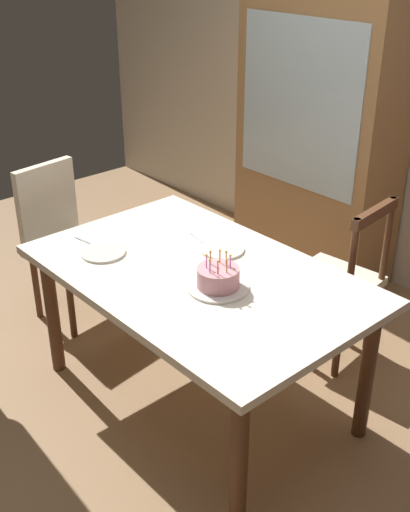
# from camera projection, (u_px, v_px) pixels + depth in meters

# --- Properties ---
(ground) EXTENTS (6.40, 6.40, 0.00)m
(ground) POSITION_uv_depth(u_px,v_px,m) (199.00, 398.00, 3.32)
(ground) COLOR #93704C
(dining_table) EXTENTS (1.62, 1.02, 0.75)m
(dining_table) POSITION_uv_depth(u_px,v_px,m) (198.00, 287.00, 3.01)
(dining_table) COLOR silver
(dining_table) RESTS_ON ground
(birthday_cake) EXTENTS (0.28, 0.28, 0.17)m
(birthday_cake) POSITION_uv_depth(u_px,v_px,m) (218.00, 279.00, 2.81)
(birthday_cake) COLOR silver
(birthday_cake) RESTS_ON dining_table
(plate_near_celebrant) EXTENTS (0.22, 0.22, 0.01)m
(plate_near_celebrant) POSITION_uv_depth(u_px,v_px,m) (103.00, 253.00, 3.13)
(plate_near_celebrant) COLOR silver
(plate_near_celebrant) RESTS_ON dining_table
(plate_far_side) EXTENTS (0.22, 0.22, 0.01)m
(plate_far_side) POSITION_uv_depth(u_px,v_px,m) (222.00, 249.00, 3.16)
(plate_far_side) COLOR silver
(plate_far_side) RESTS_ON dining_table
(fork_near_celebrant) EXTENTS (0.18, 0.05, 0.01)m
(fork_near_celebrant) POSITION_uv_depth(u_px,v_px,m) (87.00, 242.00, 3.24)
(fork_near_celebrant) COLOR silver
(fork_near_celebrant) RESTS_ON dining_table
(fork_far_side) EXTENTS (0.18, 0.05, 0.01)m
(fork_far_side) POSITION_uv_depth(u_px,v_px,m) (200.00, 240.00, 3.26)
(fork_far_side) COLOR silver
(fork_far_side) RESTS_ON dining_table
(chair_spindle_back) EXTENTS (0.48, 0.48, 0.95)m
(chair_spindle_back) POSITION_uv_depth(u_px,v_px,m) (337.00, 283.00, 3.47)
(chair_spindle_back) COLOR beige
(chair_spindle_back) RESTS_ON ground
(chair_upholstered) EXTENTS (0.49, 0.49, 0.95)m
(chair_upholstered) POSITION_uv_depth(u_px,v_px,m) (61.00, 235.00, 3.84)
(chair_upholstered) COLOR beige
(chair_upholstered) RESTS_ON ground
(china_cabinet) EXTENTS (1.10, 0.45, 1.90)m
(china_cabinet) POSITION_uv_depth(u_px,v_px,m) (318.00, 137.00, 4.18)
(china_cabinet) COLOR #9E7042
(china_cabinet) RESTS_ON ground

